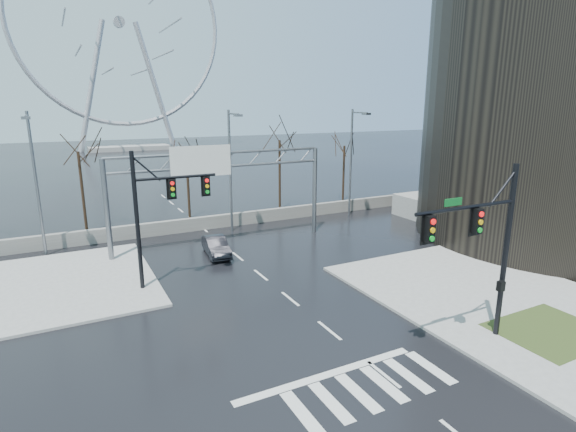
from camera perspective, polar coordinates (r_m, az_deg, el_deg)
ground at (r=22.02m, az=5.28°, el=-14.27°), size 260.00×260.00×0.00m
sidewalk_right_ext at (r=29.40m, az=19.91°, el=-7.46°), size 12.00×10.00×0.15m
sidewalk_far at (r=30.09m, az=-26.53°, el=-7.64°), size 10.00×12.00×0.15m
grass_strip at (r=24.82m, az=30.37°, el=-12.45°), size 5.00×4.00×0.02m
tower_podium at (r=47.39m, az=30.51°, el=0.58°), size 22.00×18.00×2.00m
barrier_wall at (r=39.04m, az=-10.66°, el=-0.88°), size 52.00×0.50×1.10m
signal_mast_near at (r=20.69m, az=23.94°, el=-2.76°), size 5.52×0.41×8.00m
signal_mast_far at (r=26.26m, az=-16.29°, el=1.16°), size 4.72×0.41×8.00m
sign_gantry at (r=33.26m, az=-9.09°, el=4.77°), size 16.36×0.40×7.60m
streetlight_left at (r=34.74m, az=-29.47°, el=4.71°), size 0.50×2.55×10.00m
streetlight_mid at (r=36.93m, az=-7.20°, el=6.85°), size 0.50×2.55×10.00m
streetlight_right at (r=42.55m, az=8.27°, el=7.75°), size 0.50×2.55×10.00m
tree_left at (r=40.03m, az=-25.01°, el=6.33°), size 3.75×3.75×7.50m
tree_center at (r=42.44m, az=-12.72°, el=6.56°), size 3.25×3.25×6.50m
tree_right at (r=44.53m, az=-1.08°, el=8.59°), size 3.90×3.90×7.80m
tree_far_right at (r=49.07m, az=7.15°, el=8.04°), size 3.40×3.40×6.80m
ferris_wheel at (r=113.44m, az=-20.58°, el=21.12°), size 45.00×6.00×50.91m
car at (r=32.21m, az=-9.11°, el=-3.81°), size 1.82×4.13×1.32m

